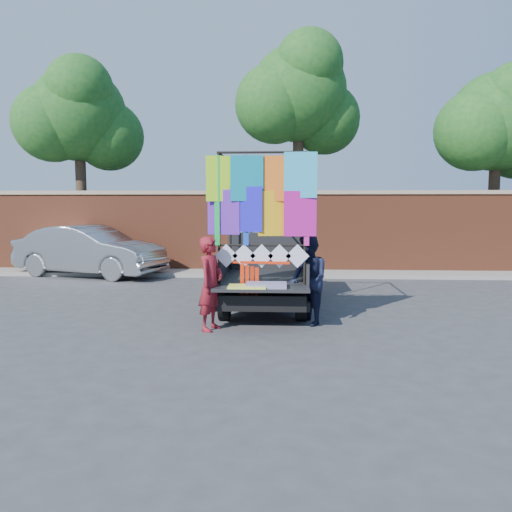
{
  "coord_description": "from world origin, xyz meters",
  "views": [
    {
      "loc": [
        0.49,
        -8.89,
        2.2
      ],
      "look_at": [
        0.0,
        0.17,
        1.24
      ],
      "focal_mm": 35.0,
      "sensor_mm": 36.0,
      "label": 1
    }
  ],
  "objects_px": {
    "woman": "(211,284)",
    "man": "(308,280)",
    "sedan": "(90,251)",
    "pickup_truck": "(266,266)"
  },
  "relations": [
    {
      "from": "woman",
      "to": "sedan",
      "type": "bearing_deg",
      "value": 55.26
    },
    {
      "from": "pickup_truck",
      "to": "man",
      "type": "distance_m",
      "value": 2.36
    },
    {
      "from": "woman",
      "to": "pickup_truck",
      "type": "bearing_deg",
      "value": 1.27
    },
    {
      "from": "man",
      "to": "woman",
      "type": "bearing_deg",
      "value": -98.47
    },
    {
      "from": "woman",
      "to": "man",
      "type": "height_order",
      "value": "man"
    },
    {
      "from": "sedan",
      "to": "woman",
      "type": "xyz_separation_m",
      "value": [
        4.62,
        -6.34,
        0.05
      ]
    },
    {
      "from": "woman",
      "to": "man",
      "type": "xyz_separation_m",
      "value": [
        1.71,
        0.5,
        0.01
      ]
    },
    {
      "from": "pickup_truck",
      "to": "woman",
      "type": "bearing_deg",
      "value": -107.89
    },
    {
      "from": "man",
      "to": "pickup_truck",
      "type": "bearing_deg",
      "value": 176.16
    },
    {
      "from": "pickup_truck",
      "to": "sedan",
      "type": "height_order",
      "value": "pickup_truck"
    }
  ]
}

